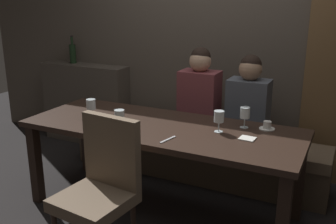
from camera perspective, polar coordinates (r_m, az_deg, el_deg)
The scene contains 16 objects.
ground at distance 3.37m, azimuth -0.88°, elevation -14.02°, with size 9.00×9.00×0.00m, color black.
back_wall_tiled at distance 4.02m, azimuth 7.13°, elevation 13.45°, with size 6.00×0.12×3.00m, color brown.
back_counter at distance 4.78m, azimuth -11.90°, elevation 1.25°, with size 1.10×0.28×0.95m, color #494138.
dining_table at distance 3.08m, azimuth -0.94°, elevation -3.54°, with size 2.20×0.84×0.74m.
banquette_bench at distance 3.83m, azimuth 3.87°, elevation -6.23°, with size 2.50×0.44×0.45m.
chair_near_side at distance 2.59m, azimuth -9.76°, elevation -10.15°, with size 0.49×0.49×0.98m.
diner_redhead at distance 3.62m, azimuth 4.66°, elevation 2.65°, with size 0.36×0.24×0.83m.
diner_bearded at distance 3.50m, azimuth 11.76°, elevation 1.51°, with size 0.36×0.24×0.79m.
wine_bottle_dark_red at distance 4.79m, azimuth -13.86°, elevation 8.43°, with size 0.08×0.08×0.33m.
wine_glass_end_right at distance 2.90m, azimuth 7.52°, elevation -0.82°, with size 0.08×0.08×0.16m.
wine_glass_end_left at distance 2.92m, azimuth -7.16°, elevation -0.60°, with size 0.08×0.08×0.16m.
wine_glass_near_right at distance 3.03m, azimuth 11.27°, elevation -0.18°, with size 0.08×0.08×0.16m.
wine_glass_center_front at distance 3.26m, azimuth -11.27°, elevation 0.98°, with size 0.08×0.08×0.16m.
espresso_cup at distance 3.06m, azimuth 14.39°, elevation -2.01°, with size 0.12×0.12×0.06m.
fork_on_table at distance 2.75m, azimuth -0.01°, elevation -4.08°, with size 0.02×0.17×0.01m, color silver.
folded_napkin at distance 2.82m, azimuth 11.58°, elevation -3.87°, with size 0.11×0.10×0.01m, color silver.
Camera 1 is at (1.32, -2.58, 1.72)m, focal length 41.39 mm.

